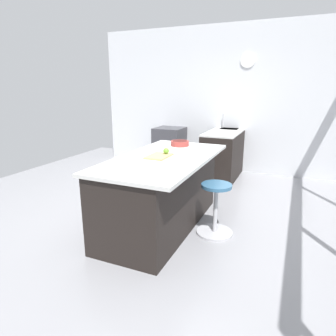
{
  "coord_description": "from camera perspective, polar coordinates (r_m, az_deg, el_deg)",
  "views": [
    {
      "loc": [
        3.4,
        1.56,
        1.74
      ],
      "look_at": [
        0.2,
        0.16,
        0.78
      ],
      "focal_mm": 31.73,
      "sensor_mm": 36.0,
      "label": 1
    }
  ],
  "objects": [
    {
      "name": "ground_plane",
      "position": [
        4.12,
        -0.92,
        -9.56
      ],
      "size": [
        7.37,
        7.37,
        0.0
      ],
      "primitive_type": "plane",
      "color": "gray"
    },
    {
      "name": "fruit_bowl",
      "position": [
        4.27,
        2.3,
        4.82
      ],
      "size": [
        0.26,
        0.26,
        0.07
      ],
      "color": "#993833",
      "rests_on": "kitchen_island"
    },
    {
      "name": "kitchen_island",
      "position": [
        3.75,
        -1.36,
        -4.49
      ],
      "size": [
        2.06,
        1.04,
        0.92
      ],
      "color": "black",
      "rests_on": "ground_plane"
    },
    {
      "name": "apple_green",
      "position": [
        3.66,
        -0.37,
        3.31
      ],
      "size": [
        0.07,
        0.07,
        0.07
      ],
      "primitive_type": "sphere",
      "color": "#609E2D",
      "rests_on": "cutting_board"
    },
    {
      "name": "oven_range",
      "position": [
        6.54,
        0.33,
        3.94
      ],
      "size": [
        0.6,
        0.61,
        0.88
      ],
      "color": "#38383D",
      "rests_on": "ground_plane"
    },
    {
      "name": "cutting_board",
      "position": [
        3.59,
        -1.76,
        2.29
      ],
      "size": [
        0.36,
        0.24,
        0.02
      ],
      "primitive_type": "cube",
      "color": "tan",
      "rests_on": "kitchen_island"
    },
    {
      "name": "sink_cabinet",
      "position": [
        6.16,
        11.14,
        3.15
      ],
      "size": [
        1.81,
        0.6,
        1.19
      ],
      "color": "black",
      "rests_on": "ground_plane"
    },
    {
      "name": "interior_partition_left",
      "position": [
        6.43,
        9.86,
        12.76
      ],
      "size": [
        0.15,
        5.31,
        2.93
      ],
      "color": "silver",
      "rests_on": "ground_plane"
    },
    {
      "name": "stool_by_window",
      "position": [
        3.64,
        9.1,
        -8.11
      ],
      "size": [
        0.44,
        0.44,
        0.64
      ],
      "color": "#B7B7BC",
      "rests_on": "ground_plane"
    }
  ]
}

